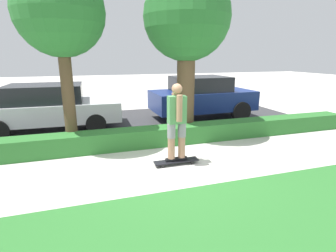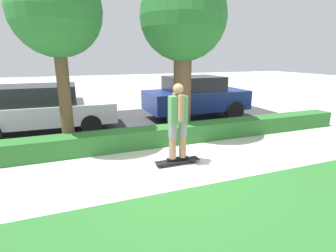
# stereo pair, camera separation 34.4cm
# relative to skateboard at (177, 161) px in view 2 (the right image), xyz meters

# --- Properties ---
(ground_plane) EXTENTS (60.00, 60.00, 0.00)m
(ground_plane) POSITION_rel_skateboard_xyz_m (-0.09, -0.14, -0.08)
(ground_plane) COLOR beige
(street_asphalt) EXTENTS (12.79, 5.00, 0.01)m
(street_asphalt) POSITION_rel_skateboard_xyz_m (-0.09, 4.06, -0.07)
(street_asphalt) COLOR #38383A
(street_asphalt) RESTS_ON ground_plane
(hedge_row) EXTENTS (12.79, 0.60, 0.50)m
(hedge_row) POSITION_rel_skateboard_xyz_m (-0.09, 1.46, 0.17)
(hedge_row) COLOR #2D702D
(hedge_row) RESTS_ON ground_plane
(skateboard) EXTENTS (1.04, 0.24, 0.09)m
(skateboard) POSITION_rel_skateboard_xyz_m (0.00, 0.00, 0.00)
(skateboard) COLOR black
(skateboard) RESTS_ON ground_plane
(skater_person) EXTENTS (0.51, 0.45, 1.75)m
(skater_person) POSITION_rel_skateboard_xyz_m (0.00, 0.00, 0.95)
(skater_person) COLOR black
(skater_person) RESTS_ON skateboard
(tree_near) EXTENTS (2.12, 2.12, 4.47)m
(tree_near) POSITION_rel_skateboard_xyz_m (-2.29, 1.83, 3.28)
(tree_near) COLOR brown
(tree_near) RESTS_ON ground_plane
(tree_mid) EXTENTS (2.40, 2.40, 4.64)m
(tree_mid) POSITION_rel_skateboard_xyz_m (0.94, 1.91, 3.26)
(tree_mid) COLOR brown
(tree_mid) RESTS_ON ground_plane
(parked_car_front) EXTENTS (4.46, 2.02, 1.51)m
(parked_car_front) POSITION_rel_skateboard_xyz_m (-3.02, 4.04, 0.71)
(parked_car_front) COLOR silver
(parked_car_front) RESTS_ON ground_plane
(parked_car_middle) EXTENTS (3.96, 1.97, 1.64)m
(parked_car_middle) POSITION_rel_skateboard_xyz_m (2.45, 4.04, 0.79)
(parked_car_middle) COLOR navy
(parked_car_middle) RESTS_ON ground_plane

